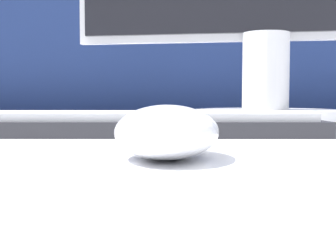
# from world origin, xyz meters

# --- Properties ---
(partition_panel) EXTENTS (5.00, 0.03, 1.08)m
(partition_panel) POSITION_xyz_m (0.00, 0.63, 0.54)
(partition_panel) COLOR navy
(partition_panel) RESTS_ON ground_plane
(computer_mouse_near) EXTENTS (0.08, 0.11, 0.04)m
(computer_mouse_near) POSITION_xyz_m (-0.00, -0.27, 0.79)
(computer_mouse_near) COLOR white
(computer_mouse_near) RESTS_ON desk
(keyboard) EXTENTS (0.43, 0.19, 0.02)m
(keyboard) POSITION_xyz_m (-0.08, -0.08, 0.78)
(keyboard) COLOR #28282D
(keyboard) RESTS_ON desk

